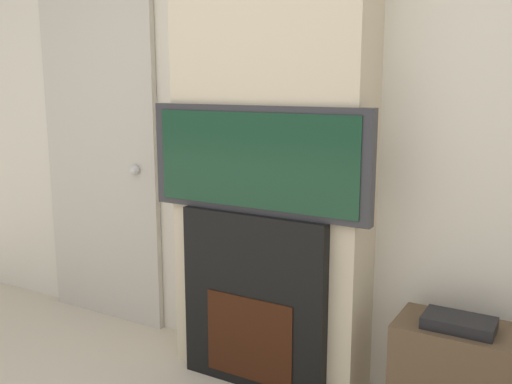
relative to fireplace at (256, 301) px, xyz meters
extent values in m
cube|color=silver|center=(0.00, 0.32, 0.91)|extent=(6.00, 0.06, 2.70)
cube|color=beige|center=(0.00, 0.15, 0.91)|extent=(1.01, 0.29, 2.70)
cube|color=black|center=(0.00, 0.00, 0.00)|extent=(0.78, 0.14, 0.89)
cube|color=#33160A|center=(0.00, -0.07, -0.18)|extent=(0.48, 0.01, 0.43)
cube|color=#2D2D33|center=(0.00, 0.00, 0.71)|extent=(1.16, 0.06, 0.52)
cube|color=#143823|center=(0.00, -0.03, 0.71)|extent=(1.07, 0.01, 0.45)
cube|color=brown|center=(0.96, 0.05, -0.19)|extent=(0.52, 0.31, 0.51)
cube|color=black|center=(0.96, 0.02, 0.09)|extent=(0.29, 0.17, 0.05)
cube|color=#BCB7AD|center=(-1.29, 0.27, 0.59)|extent=(0.91, 0.04, 2.08)
sphere|color=silver|center=(-0.97, 0.23, 0.55)|extent=(0.06, 0.06, 0.06)
camera|label=1|loc=(1.35, -2.32, 1.07)|focal=40.00mm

